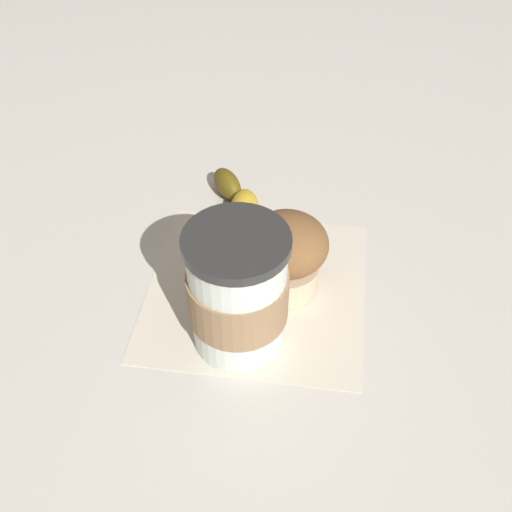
{
  "coord_description": "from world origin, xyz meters",
  "views": [
    {
      "loc": [
        -0.44,
        0.05,
        0.49
      ],
      "look_at": [
        0.0,
        0.0,
        0.05
      ],
      "focal_mm": 42.0,
      "sensor_mm": 36.0,
      "label": 1
    }
  ],
  "objects": [
    {
      "name": "ground_plane",
      "position": [
        0.0,
        0.0,
        0.0
      ],
      "size": [
        3.0,
        3.0,
        0.0
      ],
      "primitive_type": "plane",
      "color": "beige"
    },
    {
      "name": "paper_napkin",
      "position": [
        0.0,
        0.0,
        0.0
      ],
      "size": [
        0.29,
        0.29,
        0.0
      ],
      "primitive_type": "cube",
      "rotation": [
        0.0,
        0.0,
        -0.26
      ],
      "color": "beige",
      "rests_on": "ground_plane"
    },
    {
      "name": "coffee_cup",
      "position": [
        -0.06,
        0.03,
        0.07
      ],
      "size": [
        0.1,
        0.1,
        0.14
      ],
      "color": "silver",
      "rests_on": "paper_napkin"
    },
    {
      "name": "muffin",
      "position": [
        0.0,
        -0.03,
        0.05
      ],
      "size": [
        0.09,
        0.09,
        0.09
      ],
      "color": "beige",
      "rests_on": "paper_napkin"
    },
    {
      "name": "banana",
      "position": [
        0.11,
        0.0,
        0.02
      ],
      "size": [
        0.17,
        0.06,
        0.03
      ],
      "color": "gold",
      "rests_on": "paper_napkin"
    }
  ]
}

